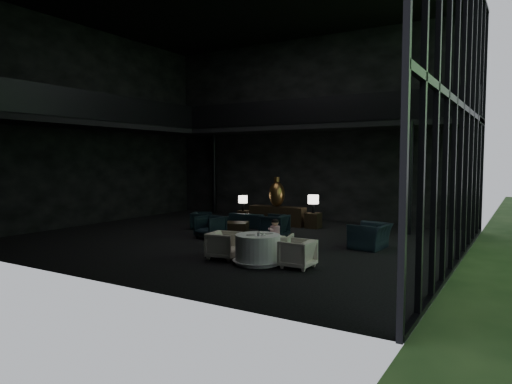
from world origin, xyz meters
The scene contains 34 objects.
floor centered at (0.00, 0.00, 0.00)m, with size 14.00×12.00×0.02m, color black.
wall_back centered at (0.00, 6.00, 4.00)m, with size 14.00×0.04×8.00m, color black.
wall_front centered at (0.00, -6.00, 4.00)m, with size 14.00×0.04×8.00m, color black.
wall_left centered at (-7.00, 0.00, 4.00)m, with size 0.04×12.00×8.00m, color black.
curtain_wall centered at (6.95, 0.00, 4.00)m, with size 0.20×12.00×8.00m, color black, non-canonical shape.
mezzanine_left centered at (-6.00, 0.00, 4.00)m, with size 2.00×12.00×0.25m, color black.
mezzanine_back centered at (1.00, 5.00, 4.00)m, with size 12.00×2.00×0.25m, color black.
railing_left centered at (-5.00, 0.00, 4.60)m, with size 0.06×12.00×1.00m, color black.
railing_back centered at (1.00, 4.00, 4.60)m, with size 12.00×0.06×1.00m, color black.
column_nw centered at (-5.00, 5.70, 2.00)m, with size 0.24×0.24×4.00m, color black.
column_ne centered at (4.80, 4.00, 2.00)m, with size 0.24×0.24×4.00m, color black.
console centered at (-0.31, 3.65, 0.38)m, with size 2.39×0.54×0.76m, color black.
bronze_urn centered at (-0.31, 3.60, 1.27)m, with size 0.64×0.64×1.20m.
side_table_left centered at (-1.91, 3.66, 0.25)m, with size 0.46×0.46×0.50m, color black.
table_lamp_left centered at (-1.91, 3.54, 0.96)m, with size 0.38×0.38×0.64m.
side_table_right centered at (1.29, 3.63, 0.29)m, with size 0.53×0.53×0.59m, color black.
table_lamp_right centered at (1.29, 3.62, 1.09)m, with size 0.42×0.42×0.70m.
sofa centered at (-0.94, 2.54, 0.35)m, with size 1.79×0.52×0.70m, color #152A36.
lounge_armchair_west centered at (-2.27, 1.16, 0.33)m, with size 0.64×0.60×0.66m, color black.
lounge_armchair_east centered at (1.03, 0.96, 0.48)m, with size 0.94×0.88×0.97m, color black.
lounge_armchair_south centered at (-0.75, -0.31, 0.45)m, with size 0.87×0.82×0.90m, color black.
window_armchair centered at (4.44, 0.72, 0.55)m, with size 1.25×0.81×1.09m, color #1B2932.
coffee_table centered at (-0.72, 1.26, 0.18)m, with size 0.82×0.82×0.36m, color black.
dining_table centered at (2.57, -2.72, 0.33)m, with size 1.31×1.31×0.75m.
dining_chair_north centered at (2.72, -1.90, 0.36)m, with size 0.69×0.65×0.71m, color #C2B19D.
dining_chair_east centered at (3.64, -2.60, 0.38)m, with size 0.75×0.70×0.77m, color #B9B099.
dining_chair_west centered at (1.49, -2.68, 0.41)m, with size 0.79×0.74×0.82m, color beige.
child centered at (2.51, -1.69, 0.74)m, with size 0.27×0.27×0.58m.
plate_a centered at (2.48, -2.91, 0.76)m, with size 0.23×0.23×0.01m, color white.
plate_b centered at (2.78, -2.49, 0.76)m, with size 0.22×0.22×0.01m, color white.
saucer centered at (2.79, -2.83, 0.76)m, with size 0.13×0.13×0.01m, color white.
coffee_cup centered at (2.75, -2.78, 0.79)m, with size 0.08×0.08×0.06m, color white.
cereal_bowl centered at (2.57, -2.60, 0.79)m, with size 0.15×0.15×0.07m, color white.
cream_pot centered at (2.69, -2.89, 0.79)m, with size 0.06×0.06×0.08m, color #99999E.
Camera 1 is at (8.49, -12.62, 2.66)m, focal length 32.00 mm.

